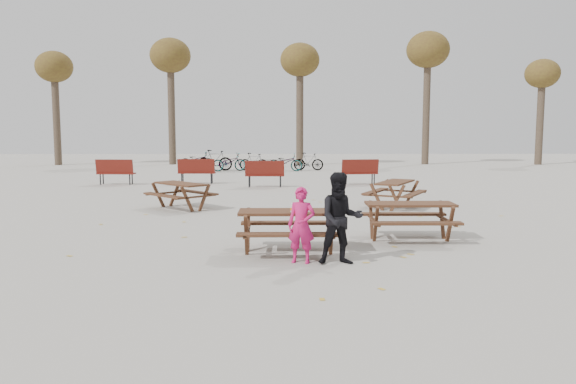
{
  "coord_description": "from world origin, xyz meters",
  "views": [
    {
      "loc": [
        -0.13,
        -10.01,
        2.25
      ],
      "look_at": [
        0.0,
        1.0,
        1.0
      ],
      "focal_mm": 35.0,
      "sensor_mm": 36.0,
      "label": 1
    }
  ],
  "objects_px": {
    "main_picnic_table": "(289,221)",
    "soda_bottle": "(292,208)",
    "picnic_table_north": "(181,196)",
    "picnic_table_far": "(395,195)",
    "food_tray": "(306,210)",
    "child": "(301,225)",
    "adult": "(341,219)",
    "picnic_table_east": "(410,221)"
  },
  "relations": [
    {
      "from": "picnic_table_east",
      "to": "child",
      "type": "bearing_deg",
      "value": -139.28
    },
    {
      "from": "food_tray",
      "to": "picnic_table_north",
      "type": "distance_m",
      "value": 6.64
    },
    {
      "from": "child",
      "to": "picnic_table_north",
      "type": "xyz_separation_m",
      "value": [
        -3.16,
        6.43,
        -0.28
      ]
    },
    {
      "from": "main_picnic_table",
      "to": "adult",
      "type": "height_order",
      "value": "adult"
    },
    {
      "from": "food_tray",
      "to": "adult",
      "type": "distance_m",
      "value": 0.94
    },
    {
      "from": "main_picnic_table",
      "to": "food_tray",
      "type": "xyz_separation_m",
      "value": [
        0.31,
        -0.1,
        0.21
      ]
    },
    {
      "from": "main_picnic_table",
      "to": "food_tray",
      "type": "distance_m",
      "value": 0.38
    },
    {
      "from": "picnic_table_east",
      "to": "picnic_table_north",
      "type": "relative_size",
      "value": 1.04
    },
    {
      "from": "main_picnic_table",
      "to": "picnic_table_far",
      "type": "distance_m",
      "value": 6.62
    },
    {
      "from": "picnic_table_north",
      "to": "main_picnic_table",
      "type": "bearing_deg",
      "value": -17.12
    },
    {
      "from": "main_picnic_table",
      "to": "adult",
      "type": "distance_m",
      "value": 1.22
    },
    {
      "from": "adult",
      "to": "picnic_table_far",
      "type": "height_order",
      "value": "adult"
    },
    {
      "from": "main_picnic_table",
      "to": "child",
      "type": "xyz_separation_m",
      "value": [
        0.2,
        -0.76,
        0.05
      ]
    },
    {
      "from": "picnic_table_east",
      "to": "picnic_table_far",
      "type": "xyz_separation_m",
      "value": [
        0.64,
        4.68,
        -0.0
      ]
    },
    {
      "from": "food_tray",
      "to": "picnic_table_far",
      "type": "xyz_separation_m",
      "value": [
        2.8,
        5.93,
        -0.42
      ]
    },
    {
      "from": "child",
      "to": "adult",
      "type": "bearing_deg",
      "value": 5.33
    },
    {
      "from": "soda_bottle",
      "to": "picnic_table_north",
      "type": "relative_size",
      "value": 0.1
    },
    {
      "from": "picnic_table_north",
      "to": "soda_bottle",
      "type": "bearing_deg",
      "value": -17.42
    },
    {
      "from": "soda_bottle",
      "to": "adult",
      "type": "distance_m",
      "value": 1.03
    },
    {
      "from": "picnic_table_far",
      "to": "picnic_table_east",
      "type": "bearing_deg",
      "value": -159.78
    },
    {
      "from": "adult",
      "to": "picnic_table_north",
      "type": "bearing_deg",
      "value": 116.13
    },
    {
      "from": "child",
      "to": "picnic_table_east",
      "type": "distance_m",
      "value": 2.98
    },
    {
      "from": "food_tray",
      "to": "child",
      "type": "height_order",
      "value": "child"
    },
    {
      "from": "child",
      "to": "main_picnic_table",
      "type": "bearing_deg",
      "value": 119.29
    },
    {
      "from": "food_tray",
      "to": "picnic_table_east",
      "type": "distance_m",
      "value": 2.53
    },
    {
      "from": "picnic_table_north",
      "to": "picnic_table_far",
      "type": "bearing_deg",
      "value": 46.88
    },
    {
      "from": "child",
      "to": "food_tray",
      "type": "bearing_deg",
      "value": 95.04
    },
    {
      "from": "main_picnic_table",
      "to": "soda_bottle",
      "type": "bearing_deg",
      "value": -72.1
    },
    {
      "from": "food_tray",
      "to": "child",
      "type": "distance_m",
      "value": 0.69
    },
    {
      "from": "main_picnic_table",
      "to": "adult",
      "type": "relative_size",
      "value": 1.17
    },
    {
      "from": "adult",
      "to": "picnic_table_far",
      "type": "distance_m",
      "value": 7.08
    },
    {
      "from": "food_tray",
      "to": "picnic_table_north",
      "type": "bearing_deg",
      "value": 119.55
    },
    {
      "from": "picnic_table_north",
      "to": "child",
      "type": "bearing_deg",
      "value": -18.49
    },
    {
      "from": "soda_bottle",
      "to": "adult",
      "type": "height_order",
      "value": "adult"
    },
    {
      "from": "adult",
      "to": "picnic_table_north",
      "type": "height_order",
      "value": "adult"
    },
    {
      "from": "adult",
      "to": "picnic_table_east",
      "type": "xyz_separation_m",
      "value": [
        1.62,
        2.02,
        -0.39
      ]
    },
    {
      "from": "picnic_table_north",
      "to": "picnic_table_far",
      "type": "height_order",
      "value": "picnic_table_far"
    },
    {
      "from": "main_picnic_table",
      "to": "picnic_table_north",
      "type": "distance_m",
      "value": 6.4
    },
    {
      "from": "soda_bottle",
      "to": "child",
      "type": "relative_size",
      "value": 0.13
    },
    {
      "from": "adult",
      "to": "food_tray",
      "type": "bearing_deg",
      "value": 121.05
    },
    {
      "from": "picnic_table_east",
      "to": "picnic_table_far",
      "type": "relative_size",
      "value": 1.01
    },
    {
      "from": "main_picnic_table",
      "to": "child",
      "type": "relative_size",
      "value": 1.4
    }
  ]
}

